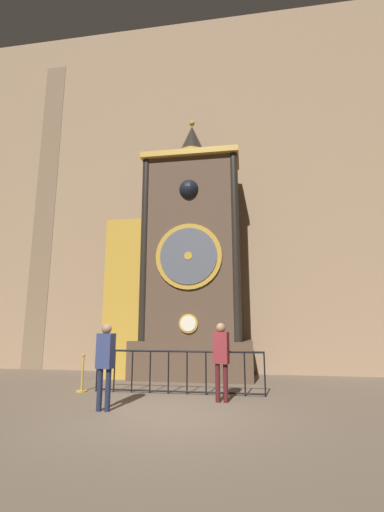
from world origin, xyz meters
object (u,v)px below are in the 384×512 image
(visitor_near, at_px, (105,357))
(visitor_far, at_px, (221,353))
(clock_tower, at_px, (181,266))
(stanchion_post, at_px, (82,379))

(visitor_near, distance_m, visitor_far, 2.62)
(visitor_far, bearing_deg, visitor_near, -141.07)
(clock_tower, height_order, visitor_near, clock_tower)
(clock_tower, bearing_deg, visitor_far, -63.60)
(visitor_near, height_order, stanchion_post, visitor_near)
(visitor_near, xyz_separation_m, visitor_far, (2.34, 1.16, 0.01))
(visitor_near, relative_size, stanchion_post, 1.82)
(visitor_far, relative_size, stanchion_post, 1.83)
(visitor_near, xyz_separation_m, stanchion_post, (-1.36, 1.80, -0.75))
(visitor_near, height_order, visitor_far, visitor_far)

